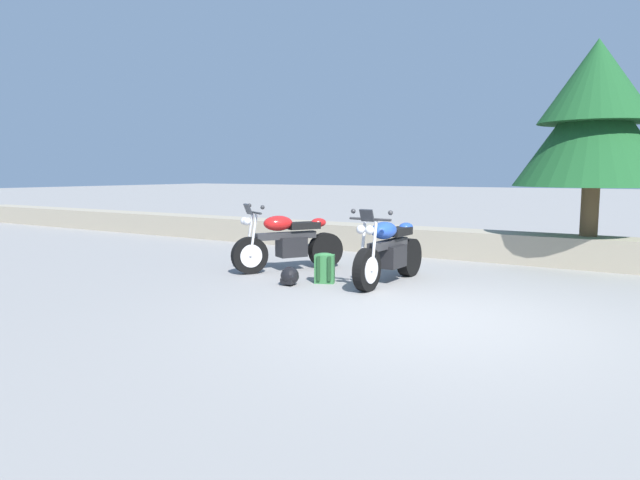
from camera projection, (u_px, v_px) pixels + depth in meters
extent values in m
plane|color=gray|center=(432.00, 317.00, 6.62)|extent=(120.00, 120.00, 0.00)
cube|color=gray|center=(523.00, 248.00, 10.65)|extent=(36.00, 0.80, 0.55)
cylinder|color=black|center=(250.00, 255.00, 9.44)|extent=(0.44, 0.60, 0.62)
cylinder|color=black|center=(326.00, 250.00, 10.10)|extent=(0.47, 0.62, 0.62)
cylinder|color=silver|center=(250.00, 255.00, 9.44)|extent=(0.33, 0.41, 0.38)
cube|color=black|center=(291.00, 247.00, 9.78)|extent=(0.52, 0.58, 0.34)
cube|color=#2D2D30|center=(286.00, 236.00, 9.71)|extent=(0.68, 1.02, 0.12)
ellipsoid|color=red|center=(278.00, 223.00, 9.62)|extent=(0.56, 0.62, 0.26)
cube|color=black|center=(303.00, 226.00, 9.85)|extent=(0.51, 0.61, 0.12)
ellipsoid|color=red|center=(319.00, 223.00, 9.98)|extent=(0.33, 0.35, 0.16)
cylinder|color=#2D2D30|center=(254.00, 212.00, 9.39)|extent=(0.59, 0.37, 0.04)
sphere|color=silver|center=(247.00, 221.00, 9.28)|extent=(0.13, 0.13, 0.13)
sphere|color=silver|center=(244.00, 221.00, 9.41)|extent=(0.13, 0.13, 0.13)
cube|color=#26282D|center=(248.00, 209.00, 9.34)|extent=(0.22, 0.18, 0.18)
cylinder|color=silver|center=(310.00, 247.00, 10.13)|extent=(0.29, 0.38, 0.11)
cylinder|color=silver|center=(254.00, 235.00, 9.34)|extent=(0.12, 0.16, 0.73)
cylinder|color=silver|center=(250.00, 233.00, 9.50)|extent=(0.12, 0.16, 0.73)
sphere|color=#2D2D30|center=(263.00, 207.00, 9.14)|extent=(0.07, 0.07, 0.07)
sphere|color=#2D2D30|center=(249.00, 205.00, 9.66)|extent=(0.07, 0.07, 0.07)
cylinder|color=black|center=(367.00, 270.00, 8.05)|extent=(0.16, 0.62, 0.62)
cylinder|color=black|center=(409.00, 257.00, 9.25)|extent=(0.20, 0.63, 0.62)
cylinder|color=silver|center=(367.00, 270.00, 8.05)|extent=(0.17, 0.39, 0.38)
cube|color=black|center=(391.00, 256.00, 8.68)|extent=(0.33, 0.49, 0.34)
cube|color=#2D2D30|center=(388.00, 244.00, 8.57)|extent=(0.17, 1.10, 0.12)
ellipsoid|color=#2347A8|center=(384.00, 230.00, 8.42)|extent=(0.36, 0.53, 0.26)
cube|color=black|center=(398.00, 232.00, 8.83)|extent=(0.28, 0.57, 0.12)
ellipsoid|color=#2347A8|center=(406.00, 228.00, 9.07)|extent=(0.23, 0.29, 0.16)
cylinder|color=#2D2D30|center=(370.00, 219.00, 8.03)|extent=(0.66, 0.06, 0.04)
sphere|color=silver|center=(370.00, 230.00, 7.89)|extent=(0.13, 0.13, 0.13)
sphere|color=silver|center=(361.00, 229.00, 7.97)|extent=(0.13, 0.13, 0.13)
cube|color=#26282D|center=(367.00, 215.00, 7.94)|extent=(0.20, 0.10, 0.18)
cylinder|color=silver|center=(394.00, 255.00, 9.13)|extent=(0.12, 0.38, 0.11)
cylinder|color=silver|center=(374.00, 245.00, 7.99)|extent=(0.05, 0.16, 0.73)
cylinder|color=silver|center=(363.00, 244.00, 8.09)|extent=(0.05, 0.16, 0.73)
sphere|color=#2D2D30|center=(390.00, 213.00, 7.89)|extent=(0.07, 0.07, 0.07)
sphere|color=#2D2D30|center=(353.00, 211.00, 8.22)|extent=(0.07, 0.07, 0.07)
cube|color=#2D6B38|center=(325.00, 269.00, 8.66)|extent=(0.35, 0.29, 0.44)
cube|color=#2D6B38|center=(326.00, 270.00, 8.78)|extent=(0.24, 0.14, 0.24)
ellipsoid|color=#2D6B38|center=(325.00, 255.00, 8.64)|extent=(0.33, 0.27, 0.08)
cube|color=#193A1E|center=(318.00, 269.00, 8.57)|extent=(0.06, 0.05, 0.37)
cube|color=#193A1E|center=(329.00, 269.00, 8.54)|extent=(0.06, 0.05, 0.37)
sphere|color=black|center=(290.00, 276.00, 8.50)|extent=(0.28, 0.28, 0.28)
ellipsoid|color=black|center=(287.00, 276.00, 8.44)|extent=(0.23, 0.06, 0.12)
cube|color=black|center=(287.00, 281.00, 8.45)|extent=(0.20, 0.08, 0.08)
cylinder|color=brown|center=(590.00, 203.00, 10.14)|extent=(0.31, 0.31, 1.19)
cone|color=#194C23|center=(594.00, 129.00, 9.98)|extent=(2.70, 2.70, 2.02)
cone|color=#194C23|center=(597.00, 81.00, 9.88)|extent=(1.94, 1.94, 1.46)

